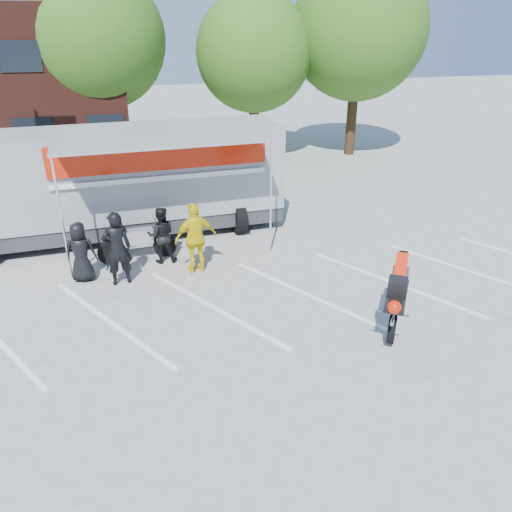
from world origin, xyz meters
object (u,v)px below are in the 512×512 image
transporter_truck (131,234)px  spectator_leather_b (117,249)px  spectator_hivis (196,238)px  tree_mid (254,53)px  tree_right (358,31)px  spectator_leather_c (161,235)px  tree_left (97,39)px  stunt_bike_rider (393,328)px  parked_motorcycle (139,259)px  spectator_leather_a (81,252)px

transporter_truck → spectator_leather_b: (-0.40, -3.41, 0.99)m
spectator_leather_b → spectator_hivis: 2.05m
tree_mid → tree_right: size_ratio=0.84×
transporter_truck → spectator_leather_c: bearing=-74.1°
transporter_truck → spectator_leather_b: 3.57m
tree_mid → spectator_hivis: bearing=-112.1°
transporter_truck → spectator_leather_b: bearing=-99.4°
tree_left → stunt_bike_rider: 18.78m
tree_left → tree_right: tree_right is taller
parked_motorcycle → spectator_leather_b: size_ratio=1.15×
transporter_truck → parked_motorcycle: bearing=-89.4°
spectator_leather_b → spectator_leather_a: bearing=-33.6°
tree_right → parked_motorcycle: tree_right is taller
stunt_bike_rider → spectator_leather_a: spectator_leather_a is taller
stunt_bike_rider → spectator_hivis: size_ratio=1.03×
parked_motorcycle → stunt_bike_rider: (5.29, -5.14, 0.00)m
tree_right → spectator_leather_c: 15.88m
tree_mid → spectator_leather_c: bearing=-117.1°
tree_mid → spectator_leather_c: size_ratio=4.72×
tree_mid → spectator_hivis: 13.50m
spectator_leather_b → spectator_hivis: size_ratio=1.01×
spectator_leather_b → transporter_truck: bearing=-105.1°
parked_motorcycle → spectator_leather_c: bearing=-119.2°
spectator_leather_a → tree_right: bearing=-130.1°
parked_motorcycle → stunt_bike_rider: bearing=-139.0°
tree_left → spectator_leather_a: 13.58m
tree_left → tree_mid: bearing=-8.1°
tree_left → spectator_leather_c: (1.31, -12.10, -4.75)m
tree_mid → stunt_bike_rider: bearing=-93.9°
tree_right → spectator_leather_c: (-10.69, -10.60, -5.06)m
spectator_leather_b → tree_left: bearing=-97.9°
tree_right → transporter_truck: 15.30m
stunt_bike_rider → spectator_leather_c: spectator_leather_c is taller
tree_right → transporter_truck: bearing=-144.4°
stunt_bike_rider → spectator_leather_c: size_ratio=1.24×
spectator_leather_a → spectator_leather_c: (2.13, 0.59, 0.01)m
tree_right → stunt_bike_rider: (-6.08, -15.43, -5.88)m
tree_left → parked_motorcycle: size_ratio=3.80×
parked_motorcycle → tree_right: bearing=-52.6°
tree_right → stunt_bike_rider: tree_right is taller
spectator_leather_a → spectator_leather_c: spectator_leather_c is taller
stunt_bike_rider → spectator_leather_b: (-5.81, 3.80, 0.99)m
spectator_leather_a → spectator_leather_c: bearing=-155.6°
transporter_truck → spectator_leather_a: 3.35m
spectator_leather_c → transporter_truck: bearing=-65.8°
spectator_leather_a → spectator_leather_b: 1.04m
transporter_truck → spectator_leather_c: 2.63m
tree_mid → spectator_leather_b: 14.50m
tree_left → spectator_hivis: 13.91m
parked_motorcycle → transporter_truck: bearing=-1.5°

